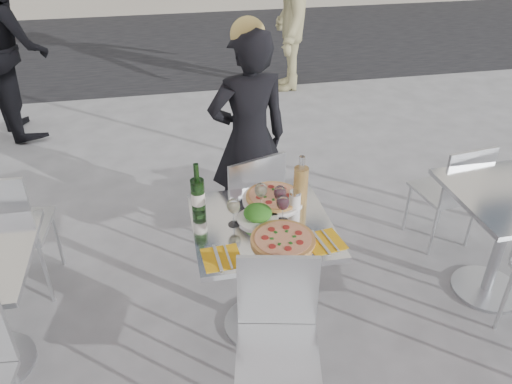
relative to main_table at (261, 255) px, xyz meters
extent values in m
plane|color=slate|center=(0.00, 0.00, -0.54)|extent=(80.00, 80.00, 0.00)
cube|color=black|center=(0.00, 6.50, -0.54)|extent=(24.00, 5.00, 0.00)
cylinder|color=#B7BABF|center=(0.00, 0.00, -0.53)|extent=(0.44, 0.44, 0.02)
cylinder|color=#B7BABF|center=(0.00, 0.00, -0.17)|extent=(0.07, 0.07, 0.72)
cube|color=silver|center=(0.00, 0.00, 0.20)|extent=(0.72, 0.72, 0.03)
cylinder|color=#B7BABF|center=(1.50, 0.00, -0.53)|extent=(0.44, 0.44, 0.02)
cylinder|color=#B7BABF|center=(1.50, 0.00, -0.17)|extent=(0.07, 0.07, 0.72)
cylinder|color=silver|center=(0.12, 0.89, -0.33)|extent=(0.02, 0.02, 0.42)
cylinder|color=silver|center=(-0.20, 0.78, -0.33)|extent=(0.02, 0.02, 0.42)
cylinder|color=silver|center=(0.23, 0.57, -0.33)|extent=(0.02, 0.02, 0.42)
cylinder|color=silver|center=(-0.09, 0.46, -0.33)|extent=(0.02, 0.02, 0.42)
cube|color=silver|center=(0.01, 0.67, -0.11)|extent=(0.50, 0.50, 0.02)
cube|color=silver|center=(0.08, 0.49, 0.12)|extent=(0.38, 0.15, 0.42)
cylinder|color=silver|center=(-0.17, -0.38, -0.33)|extent=(0.02, 0.02, 0.41)
cylinder|color=silver|center=(0.15, -0.45, -0.33)|extent=(0.02, 0.02, 0.41)
cube|color=silver|center=(-0.05, -0.58, -0.12)|extent=(0.45, 0.45, 0.02)
cube|color=silver|center=(-0.01, -0.39, 0.10)|extent=(0.38, 0.10, 0.41)
cylinder|color=silver|center=(-1.23, 0.82, -0.32)|extent=(0.02, 0.02, 0.45)
cylinder|color=silver|center=(-1.58, 0.84, -0.32)|extent=(0.02, 0.02, 0.45)
cylinder|color=silver|center=(-1.25, 0.46, -0.32)|extent=(0.02, 0.02, 0.45)
cube|color=silver|center=(-1.42, 0.65, -0.08)|extent=(0.44, 0.44, 0.02)
cylinder|color=silver|center=(1.58, 0.77, -0.34)|extent=(0.02, 0.02, 0.40)
cylinder|color=silver|center=(1.27, 0.73, -0.34)|extent=(0.02, 0.02, 0.40)
cylinder|color=silver|center=(1.63, 0.46, -0.34)|extent=(0.02, 0.02, 0.40)
cylinder|color=silver|center=(1.31, 0.41, -0.34)|extent=(0.02, 0.02, 0.40)
cube|color=silver|center=(1.45, 0.59, -0.13)|extent=(0.42, 0.42, 0.02)
cube|color=silver|center=(1.47, 0.41, 0.08)|extent=(0.37, 0.07, 0.40)
cylinder|color=silver|center=(1.36, -0.31, -0.30)|extent=(0.03, 0.03, 0.47)
imported|color=black|center=(0.11, 0.95, 0.23)|extent=(0.61, 0.44, 1.54)
imported|color=black|center=(-1.87, 3.24, 0.35)|extent=(0.97, 1.06, 1.77)
imported|color=#978E61|center=(1.15, 3.94, 0.37)|extent=(0.86, 1.27, 1.83)
cylinder|color=tan|center=(0.07, -0.17, 0.22)|extent=(0.32, 0.32, 0.02)
cylinder|color=beige|center=(0.07, -0.17, 0.23)|extent=(0.28, 0.28, 0.00)
cylinder|color=white|center=(0.11, 0.21, 0.22)|extent=(0.35, 0.35, 0.01)
cylinder|color=tan|center=(0.11, 0.21, 0.23)|extent=(0.31, 0.31, 0.02)
cylinder|color=beige|center=(0.11, 0.21, 0.24)|extent=(0.27, 0.27, 0.00)
cylinder|color=white|center=(-0.01, 0.03, 0.22)|extent=(0.22, 0.22, 0.01)
ellipsoid|color=#1A6619|center=(-0.01, 0.03, 0.26)|extent=(0.15, 0.15, 0.08)
sphere|color=#B21914|center=(0.03, 0.05, 0.27)|extent=(0.03, 0.03, 0.03)
cylinder|color=#265520|center=(-0.31, 0.17, 0.31)|extent=(0.07, 0.07, 0.20)
cone|color=#265520|center=(-0.31, 0.17, 0.41)|extent=(0.07, 0.07, 0.03)
cylinder|color=#265520|center=(-0.31, 0.17, 0.46)|extent=(0.03, 0.03, 0.10)
cylinder|color=silver|center=(-0.31, 0.17, 0.30)|extent=(0.07, 0.08, 0.07)
cylinder|color=#E4B661|center=(0.25, 0.15, 0.32)|extent=(0.08, 0.08, 0.22)
cylinder|color=white|center=(0.25, 0.15, 0.46)|extent=(0.03, 0.03, 0.08)
cylinder|color=white|center=(0.20, 0.10, 0.26)|extent=(0.06, 0.06, 0.09)
cylinder|color=silver|center=(0.20, 0.10, 0.31)|extent=(0.06, 0.06, 0.02)
cylinder|color=white|center=(-0.14, 0.02, 0.21)|extent=(0.06, 0.06, 0.00)
cylinder|color=white|center=(-0.14, 0.02, 0.26)|extent=(0.01, 0.01, 0.09)
ellipsoid|color=white|center=(-0.14, 0.02, 0.33)|extent=(0.07, 0.07, 0.08)
ellipsoid|color=beige|center=(-0.14, 0.02, 0.32)|extent=(0.05, 0.05, 0.05)
cylinder|color=white|center=(0.03, 0.14, 0.21)|extent=(0.06, 0.06, 0.00)
cylinder|color=white|center=(0.03, 0.14, 0.26)|extent=(0.01, 0.01, 0.09)
ellipsoid|color=white|center=(0.03, 0.14, 0.33)|extent=(0.07, 0.07, 0.08)
ellipsoid|color=beige|center=(0.03, 0.14, 0.32)|extent=(0.05, 0.05, 0.05)
cylinder|color=white|center=(0.11, 0.00, 0.21)|extent=(0.06, 0.06, 0.00)
cylinder|color=white|center=(0.11, 0.00, 0.26)|extent=(0.01, 0.01, 0.09)
ellipsoid|color=white|center=(0.11, 0.00, 0.33)|extent=(0.07, 0.07, 0.08)
ellipsoid|color=#3F0918|center=(0.11, 0.00, 0.32)|extent=(0.05, 0.05, 0.05)
cylinder|color=white|center=(0.12, 0.09, 0.21)|extent=(0.06, 0.06, 0.00)
cylinder|color=white|center=(0.12, 0.09, 0.26)|extent=(0.01, 0.01, 0.09)
ellipsoid|color=white|center=(0.12, 0.09, 0.33)|extent=(0.07, 0.07, 0.08)
ellipsoid|color=#3F0918|center=(0.12, 0.09, 0.32)|extent=(0.05, 0.05, 0.05)
cube|color=gold|center=(-0.25, -0.24, 0.21)|extent=(0.19, 0.19, 0.00)
cube|color=#B7BABF|center=(-0.27, -0.24, 0.22)|extent=(0.03, 0.20, 0.00)
cube|color=#B7BABF|center=(-0.22, -0.24, 0.22)|extent=(0.02, 0.18, 0.00)
cube|color=gold|center=(0.27, -0.22, 0.21)|extent=(0.21, 0.21, 0.00)
cube|color=#B7BABF|center=(0.25, -0.22, 0.22)|extent=(0.05, 0.20, 0.00)
cube|color=#B7BABF|center=(0.30, -0.22, 0.22)|extent=(0.04, 0.18, 0.00)
camera|label=1|loc=(-0.45, -2.08, 1.73)|focal=35.00mm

